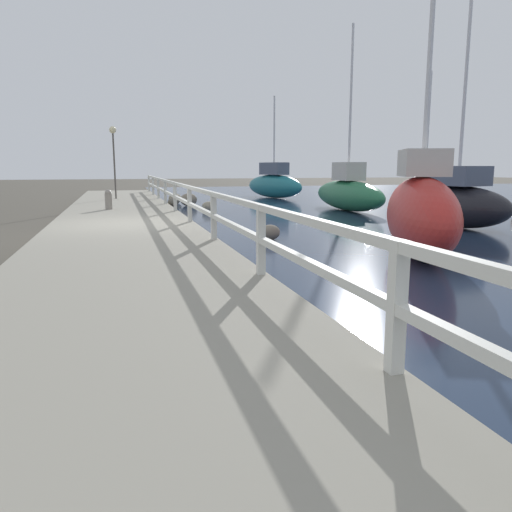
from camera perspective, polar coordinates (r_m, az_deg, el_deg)
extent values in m
plane|color=#4C473D|center=(12.64, -14.88, 2.14)|extent=(120.00, 120.00, 0.00)
cube|color=gray|center=(12.62, -14.91, 2.87)|extent=(3.47, 36.00, 0.32)
cube|color=silver|center=(3.43, 15.80, -5.70)|extent=(0.10, 0.10, 0.90)
cube|color=silver|center=(6.36, 0.57, 1.89)|extent=(0.10, 0.10, 0.90)
cube|color=silver|center=(9.49, -4.86, 4.60)|extent=(0.10, 0.10, 0.90)
cube|color=silver|center=(12.68, -7.60, 5.94)|extent=(0.10, 0.10, 0.90)
cube|color=silver|center=(15.89, -9.24, 6.73)|extent=(0.10, 0.10, 0.90)
cube|color=silver|center=(19.11, -10.33, 7.26)|extent=(0.10, 0.10, 0.90)
cube|color=silver|center=(22.34, -11.11, 7.63)|extent=(0.10, 0.10, 0.90)
cube|color=silver|center=(25.56, -11.69, 7.90)|extent=(0.10, 0.10, 0.90)
cube|color=silver|center=(28.80, -12.14, 8.12)|extent=(0.10, 0.10, 0.90)
cube|color=silver|center=(12.66, -7.64, 7.79)|extent=(0.09, 32.50, 0.08)
cube|color=silver|center=(12.68, -7.60, 5.94)|extent=(0.09, 32.50, 0.08)
ellipsoid|color=gray|center=(23.78, -9.22, 6.51)|extent=(0.61, 0.55, 0.46)
ellipsoid|color=slate|center=(11.66, 1.60, 2.72)|extent=(0.48, 0.43, 0.36)
ellipsoid|color=slate|center=(22.09, -7.70, 6.40)|extent=(0.73, 0.66, 0.55)
ellipsoid|color=#666056|center=(21.90, -9.45, 6.07)|extent=(0.48, 0.43, 0.36)
ellipsoid|color=gray|center=(19.26, -5.44, 5.66)|extent=(0.51, 0.46, 0.38)
cylinder|color=gray|center=(16.96, -16.50, 5.98)|extent=(0.23, 0.23, 0.50)
sphere|color=gray|center=(16.94, -16.55, 6.95)|extent=(0.20, 0.20, 0.20)
cylinder|color=#514C47|center=(22.56, -15.87, 9.82)|extent=(0.07, 0.07, 2.76)
sphere|color=beige|center=(22.62, -16.07, 13.70)|extent=(0.30, 0.30, 0.30)
ellipsoid|color=#236B42|center=(19.90, 10.44, 6.83)|extent=(1.33, 5.77, 1.16)
cube|color=beige|center=(19.87, 10.53, 9.50)|extent=(0.85, 1.46, 0.69)
cylinder|color=silver|center=(20.00, 10.77, 16.71)|extent=(0.09, 0.09, 5.72)
ellipsoid|color=red|center=(9.89, 18.29, 4.27)|extent=(2.60, 4.14, 1.51)
cube|color=beige|center=(9.85, 18.61, 10.05)|extent=(1.15, 1.31, 0.49)
ellipsoid|color=black|center=(15.10, 21.96, 5.26)|extent=(2.20, 3.61, 1.17)
cube|color=#4C566B|center=(15.06, 22.18, 8.48)|extent=(1.34, 1.56, 0.54)
cylinder|color=silver|center=(15.23, 22.84, 17.94)|extent=(0.09, 0.09, 5.55)
ellipsoid|color=#2D4C9E|center=(31.01, 18.75, 7.60)|extent=(1.70, 4.40, 1.17)
cube|color=#9E937F|center=(31.00, 18.83, 9.02)|extent=(1.04, 1.63, 0.37)
cylinder|color=silver|center=(31.09, 19.12, 14.05)|extent=(0.09, 0.09, 5.83)
ellipsoid|color=#1E707A|center=(27.60, 2.05, 7.97)|extent=(2.38, 5.18, 1.25)
cube|color=#4C566B|center=(27.58, 2.07, 9.95)|extent=(1.23, 2.00, 0.66)
cylinder|color=silver|center=(27.63, 2.09, 13.57)|extent=(0.09, 0.09, 4.14)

